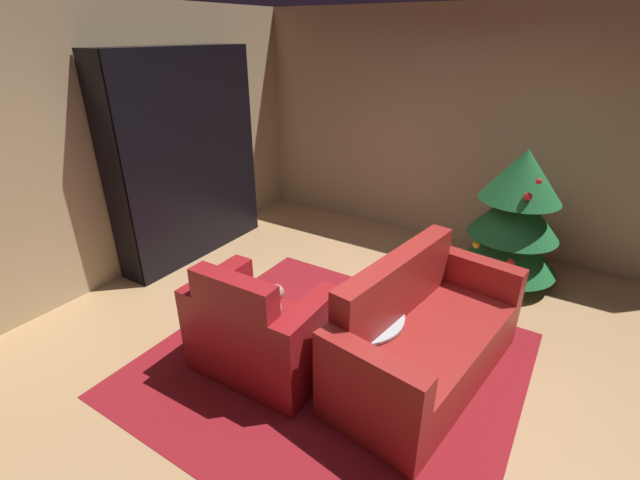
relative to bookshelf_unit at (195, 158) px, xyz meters
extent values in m
plane|color=tan|center=(2.47, -0.84, -1.10)|extent=(6.47, 6.47, 0.00)
cube|color=tan|center=(2.47, 1.88, 0.24)|extent=(5.51, 0.06, 2.69)
cube|color=tan|center=(-0.26, -0.84, 0.24)|extent=(0.06, 5.49, 2.69)
cube|color=maroon|center=(2.40, -1.00, -1.10)|extent=(2.74, 2.58, 0.01)
cube|color=black|center=(0.16, -0.12, 0.03)|extent=(0.03, 1.81, 2.26)
cube|color=black|center=(-0.02, 0.77, 0.03)|extent=(0.38, 0.02, 2.26)
cube|color=black|center=(-0.02, -1.02, 0.03)|extent=(0.38, 0.03, 2.26)
cube|color=black|center=(-0.02, -0.12, -1.09)|extent=(0.36, 1.76, 0.03)
cube|color=black|center=(-0.02, -0.12, -0.64)|extent=(0.36, 1.76, 0.03)
cube|color=black|center=(-0.02, -0.12, -0.19)|extent=(0.36, 1.76, 0.02)
cube|color=black|center=(-0.02, -0.12, 0.26)|extent=(0.36, 1.76, 0.02)
cube|color=black|center=(-0.02, -0.12, 0.70)|extent=(0.36, 1.76, 0.02)
cube|color=black|center=(-0.02, -0.12, 1.15)|extent=(0.36, 1.76, 0.03)
cube|color=black|center=(-0.16, -0.12, -0.27)|extent=(0.05, 1.15, 0.72)
cube|color=black|center=(-0.14, -0.12, -0.27)|extent=(0.03, 1.18, 0.75)
cube|color=orange|center=(-0.06, 0.70, -0.91)|extent=(0.28, 0.04, 0.32)
cube|color=tan|center=(-0.06, 0.66, -0.93)|extent=(0.28, 0.03, 0.29)
cube|color=#117495|center=(-0.08, 0.62, -0.90)|extent=(0.22, 0.03, 0.36)
cube|color=#BAA290|center=(-0.08, 0.58, -0.93)|extent=(0.23, 0.04, 0.30)
cube|color=gold|center=(-0.10, 0.54, -0.93)|extent=(0.19, 0.04, 0.28)
cube|color=#307D44|center=(-0.09, 0.49, -0.94)|extent=(0.21, 0.03, 0.26)
cube|color=gold|center=(-0.07, 0.45, -0.93)|extent=(0.26, 0.05, 0.29)
cube|color=#592728|center=(-0.10, 0.40, -0.95)|extent=(0.19, 0.03, 0.26)
cube|color=gold|center=(-0.10, 0.36, -0.94)|extent=(0.19, 0.04, 0.27)
cube|color=#C13C25|center=(-0.07, 0.72, 0.40)|extent=(0.26, 0.05, 0.26)
cube|color=#186581|center=(-0.09, 0.68, 0.45)|extent=(0.22, 0.04, 0.37)
cube|color=#0D7981|center=(-0.08, 0.63, 0.40)|extent=(0.23, 0.04, 0.26)
cube|color=yellow|center=(-0.10, 0.58, 0.43)|extent=(0.19, 0.04, 0.32)
cube|color=#AEB492|center=(-0.07, 0.54, 0.43)|extent=(0.26, 0.03, 0.32)
cube|color=#3C8634|center=(-0.06, 0.49, 0.39)|extent=(0.28, 0.04, 0.24)
cube|color=gold|center=(-0.06, 0.45, 0.46)|extent=(0.27, 0.03, 0.38)
cube|color=#1A698F|center=(-0.10, 0.69, 0.87)|extent=(0.20, 0.05, 0.31)
cube|color=orange|center=(-0.06, 0.64, 0.86)|extent=(0.28, 0.04, 0.29)
cube|color=teal|center=(-0.06, 0.59, 0.89)|extent=(0.28, 0.04, 0.34)
cube|color=red|center=(-0.08, 0.56, 0.86)|extent=(0.23, 0.03, 0.29)
cube|color=#B03A1B|center=(-0.07, 0.52, 0.90)|extent=(0.26, 0.04, 0.38)
cube|color=#BA9899|center=(-0.09, 0.48, 0.85)|extent=(0.21, 0.03, 0.27)
cube|color=orange|center=(-0.06, 0.44, 0.85)|extent=(0.27, 0.03, 0.26)
cube|color=#A3AD9C|center=(-0.10, 0.41, 0.90)|extent=(0.19, 0.04, 0.36)
cube|color=gold|center=(-0.07, 0.36, 0.86)|extent=(0.24, 0.05, 0.28)
cube|color=maroon|center=(1.95, -1.31, -0.89)|extent=(0.68, 0.68, 0.43)
cube|color=maroon|center=(1.96, -1.57, -0.42)|extent=(0.67, 0.16, 0.51)
cube|color=maroon|center=(2.37, -1.30, -0.75)|extent=(0.18, 0.68, 0.71)
cube|color=maroon|center=(1.54, -1.32, -0.75)|extent=(0.18, 0.68, 0.71)
ellipsoid|color=#9A795E|center=(1.95, -1.24, -0.58)|extent=(0.28, 0.19, 0.18)
sphere|color=#9A795E|center=(1.96, -1.11, -0.53)|extent=(0.13, 0.13, 0.13)
cube|color=maroon|center=(3.06, -0.74, -0.89)|extent=(0.96, 1.49, 0.43)
cube|color=maroon|center=(2.77, -0.70, -0.42)|extent=(0.37, 1.40, 0.50)
cube|color=maroon|center=(2.95, -1.50, -0.75)|extent=(0.79, 0.26, 0.70)
cube|color=maroon|center=(3.17, 0.03, -0.75)|extent=(0.79, 0.26, 0.70)
cylinder|color=black|center=(2.74, -0.90, -0.88)|extent=(0.04, 0.04, 0.44)
cylinder|color=black|center=(2.42, -0.72, -0.88)|extent=(0.04, 0.04, 0.44)
cylinder|color=black|center=(2.45, -1.07, -0.88)|extent=(0.04, 0.04, 0.44)
cylinder|color=silver|center=(2.53, -0.89, -0.65)|extent=(0.74, 0.74, 0.02)
cube|color=#B2261D|center=(2.57, -0.84, -0.63)|extent=(0.20, 0.11, 0.02)
cube|color=#2C5895|center=(2.57, -0.83, -0.61)|extent=(0.23, 0.13, 0.02)
cube|color=#E1C44E|center=(2.57, -0.83, -0.58)|extent=(0.19, 0.16, 0.03)
cube|color=gold|center=(2.57, -0.83, -0.56)|extent=(0.19, 0.17, 0.02)
cylinder|color=#155322|center=(2.62, -1.07, -0.55)|extent=(0.07, 0.07, 0.17)
cylinder|color=#155322|center=(2.62, -1.07, -0.44)|extent=(0.03, 0.03, 0.06)
cylinder|color=brown|center=(3.27, 1.06, -1.02)|extent=(0.08, 0.08, 0.17)
cone|color=#1E6832|center=(3.27, 1.06, -0.69)|extent=(0.97, 0.97, 0.50)
cone|color=#1E6832|center=(3.27, 1.06, -0.31)|extent=(0.87, 0.87, 0.50)
cone|color=#1E6832|center=(3.27, 1.06, 0.06)|extent=(0.77, 0.77, 0.50)
sphere|color=red|center=(3.36, 0.68, -0.68)|extent=(0.08, 0.08, 0.08)
sphere|color=red|center=(3.43, 0.80, 0.10)|extent=(0.05, 0.05, 0.05)
sphere|color=yellow|center=(3.01, 0.76, -0.62)|extent=(0.07, 0.07, 0.07)
sphere|color=red|center=(3.37, 0.77, -0.05)|extent=(0.08, 0.08, 0.08)
sphere|color=yellow|center=(3.56, 1.33, -0.75)|extent=(0.08, 0.08, 0.08)
camera|label=1|loc=(3.78, -3.37, 1.29)|focal=24.69mm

